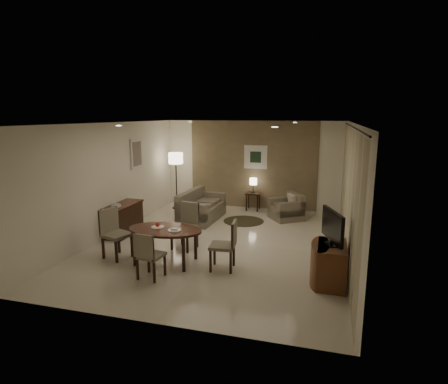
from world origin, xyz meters
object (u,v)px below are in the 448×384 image
(tv_cabinet, at_px, (331,264))
(chair_left, at_px, (117,234))
(armchair, at_px, (286,207))
(sofa, at_px, (202,206))
(chair_far, at_px, (184,227))
(chair_right, at_px, (222,245))
(dining_table, at_px, (166,246))
(side_table, at_px, (253,201))
(console_desk, at_px, (124,219))
(floor_lamp, at_px, (176,181))
(chair_near, at_px, (151,255))

(tv_cabinet, bearing_deg, chair_left, 179.14)
(tv_cabinet, distance_m, chair_left, 4.20)
(armchair, bearing_deg, sofa, -107.12)
(chair_far, height_order, armchair, chair_far)
(sofa, bearing_deg, chair_right, -151.95)
(dining_table, xyz_separation_m, side_table, (0.84, 4.57, -0.08))
(sofa, bearing_deg, chair_left, 169.50)
(chair_right, xyz_separation_m, sofa, (-1.48, 3.13, -0.07))
(side_table, bearing_deg, sofa, -128.45)
(console_desk, distance_m, chair_far, 1.90)
(chair_left, distance_m, floor_lamp, 4.21)
(tv_cabinet, distance_m, chair_far, 3.22)
(chair_far, height_order, sofa, chair_far)
(armchair, bearing_deg, chair_near, -56.58)
(chair_right, relative_size, armchair, 1.17)
(chair_left, bearing_deg, console_desk, 44.70)
(tv_cabinet, bearing_deg, chair_far, 163.19)
(chair_left, xyz_separation_m, chair_right, (2.22, 0.02, -0.03))
(chair_left, relative_size, sofa, 0.58)
(floor_lamp, bearing_deg, chair_left, -83.96)
(dining_table, relative_size, side_table, 2.73)
(side_table, bearing_deg, dining_table, -100.46)
(armchair, bearing_deg, side_table, -159.47)
(chair_far, bearing_deg, side_table, 89.85)
(chair_left, relative_size, side_table, 1.86)
(console_desk, bearing_deg, floor_lamp, 84.81)
(chair_right, distance_m, armchair, 3.88)
(armchair, bearing_deg, dining_table, -60.89)
(dining_table, xyz_separation_m, chair_far, (0.07, 0.83, 0.15))
(chair_near, relative_size, side_table, 1.61)
(dining_table, relative_size, sofa, 0.86)
(tv_cabinet, distance_m, sofa, 4.72)
(chair_near, bearing_deg, dining_table, -79.38)
(tv_cabinet, distance_m, chair_near, 3.17)
(tv_cabinet, relative_size, chair_far, 0.90)
(floor_lamp, bearing_deg, chair_near, -72.47)
(tv_cabinet, xyz_separation_m, chair_near, (-3.10, -0.63, 0.08))
(armchair, height_order, floor_lamp, floor_lamp)
(chair_near, relative_size, armchair, 1.07)
(chair_right, bearing_deg, side_table, 178.48)
(sofa, distance_m, side_table, 1.86)
(chair_near, distance_m, sofa, 3.86)
(sofa, bearing_deg, chair_far, -167.83)
(dining_table, xyz_separation_m, armchair, (1.93, 3.79, 0.01))
(console_desk, xyz_separation_m, armchair, (3.67, 2.39, -0.02))
(tv_cabinet, bearing_deg, sofa, 137.12)
(sofa, xyz_separation_m, armchair, (2.24, 0.68, -0.04))
(chair_left, height_order, floor_lamp, floor_lamp)
(console_desk, xyz_separation_m, floor_lamp, (0.25, 2.74, 0.49))
(chair_near, xyz_separation_m, chair_left, (-1.10, 0.69, 0.07))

